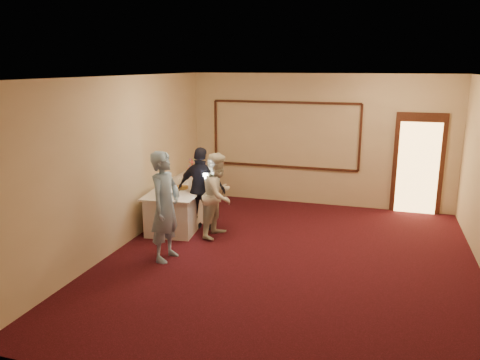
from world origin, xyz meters
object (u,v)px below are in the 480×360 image
(tart, at_px, (182,188))
(woman, at_px, (218,195))
(pavlova_tray, at_px, (168,191))
(buffet_table, at_px, (185,202))
(guest, at_px, (202,190))
(cupcake_stand, at_px, (192,169))
(plate_stack_a, at_px, (183,181))
(man, at_px, (165,206))
(plate_stack_b, at_px, (200,177))

(tart, xyz_separation_m, woman, (0.88, -0.32, 0.01))
(pavlova_tray, bearing_deg, buffet_table, 93.97)
(pavlova_tray, distance_m, woman, 0.95)
(buffet_table, bearing_deg, pavlova_tray, -86.03)
(guest, bearing_deg, buffet_table, -38.49)
(cupcake_stand, relative_size, plate_stack_a, 2.19)
(man, bearing_deg, buffet_table, 21.13)
(plate_stack_a, distance_m, tart, 0.34)
(plate_stack_a, bearing_deg, woman, -32.74)
(buffet_table, xyz_separation_m, pavlova_tray, (0.06, -0.87, 0.46))
(pavlova_tray, xyz_separation_m, tart, (0.05, 0.51, -0.05))
(cupcake_stand, bearing_deg, pavlova_tray, -83.01)
(pavlova_tray, distance_m, plate_stack_b, 1.31)
(pavlova_tray, relative_size, man, 0.30)
(plate_stack_a, xyz_separation_m, man, (0.53, -1.93, 0.07))
(tart, bearing_deg, guest, -14.86)
(woman, bearing_deg, cupcake_stand, 45.23)
(pavlova_tray, bearing_deg, guest, 35.92)
(woman, distance_m, guest, 0.45)
(pavlova_tray, xyz_separation_m, cupcake_stand, (-0.21, 1.68, 0.06))
(guest, bearing_deg, woman, 155.96)
(plate_stack_b, bearing_deg, plate_stack_a, -111.30)
(guest, bearing_deg, tart, -13.31)
(buffet_table, bearing_deg, cupcake_stand, 100.21)
(buffet_table, bearing_deg, plate_stack_a, -91.24)
(plate_stack_b, xyz_separation_m, guest, (0.40, -0.92, -0.01))
(tart, xyz_separation_m, man, (0.41, -1.61, 0.12))
(pavlova_tray, relative_size, tart, 1.90)
(cupcake_stand, xyz_separation_m, tart, (0.26, -1.17, -0.12))
(man, distance_m, guest, 1.49)
(plate_stack_b, xyz_separation_m, woman, (0.81, -1.12, -0.04))
(plate_stack_b, distance_m, guest, 1.00)
(man, xyz_separation_m, guest, (0.06, 1.49, -0.09))
(pavlova_tray, relative_size, guest, 0.34)
(man, xyz_separation_m, woman, (0.47, 1.29, -0.12))
(pavlova_tray, bearing_deg, plate_stack_b, 84.52)
(plate_stack_b, height_order, man, man)
(pavlova_tray, height_order, cupcake_stand, cupcake_stand)
(pavlova_tray, xyz_separation_m, woman, (0.93, 0.18, -0.05))
(plate_stack_a, xyz_separation_m, plate_stack_b, (0.19, 0.48, -0.01))
(plate_stack_a, bearing_deg, buffet_table, 88.76)
(cupcake_stand, bearing_deg, buffet_table, -79.79)
(plate_stack_b, bearing_deg, buffet_table, -113.31)
(woman, height_order, guest, guest)
(cupcake_stand, distance_m, guest, 1.49)
(cupcake_stand, bearing_deg, man, -76.45)
(plate_stack_a, bearing_deg, plate_stack_b, 68.70)
(cupcake_stand, bearing_deg, plate_stack_a, -80.42)
(buffet_table, xyz_separation_m, woman, (0.99, -0.69, 0.42))
(plate_stack_a, bearing_deg, tart, -70.44)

